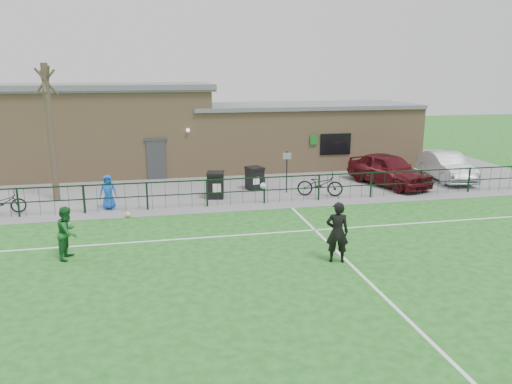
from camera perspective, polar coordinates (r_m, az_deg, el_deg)
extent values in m
plane|color=#1A591B|center=(14.31, 4.19, -9.80)|extent=(90.00, 90.00, 0.00)
cube|color=slate|center=(26.96, -3.73, 1.58)|extent=(34.00, 13.00, 0.02)
cube|color=white|center=(21.49, -1.54, -1.60)|extent=(28.00, 0.10, 0.01)
cube|color=white|center=(17.93, 0.66, -4.78)|extent=(28.00, 0.10, 0.01)
cube|color=white|center=(14.96, 11.67, -8.97)|extent=(0.10, 16.00, 0.01)
cube|color=black|center=(21.53, -1.65, 0.07)|extent=(28.00, 0.10, 1.20)
cylinder|color=#423428|center=(23.63, -22.42, 6.18)|extent=(0.30, 0.30, 6.00)
cube|color=black|center=(22.75, -4.64, 0.70)|extent=(0.87, 0.94, 1.10)
cube|color=black|center=(24.26, -0.16, 1.49)|extent=(0.87, 0.94, 1.03)
cylinder|color=black|center=(23.61, 3.53, 2.33)|extent=(0.06, 0.06, 2.00)
imported|color=#4D0D14|center=(25.96, 14.93, 2.49)|extent=(3.22, 5.07, 1.61)
imported|color=#A8ACB0|center=(28.19, 20.91, 2.76)|extent=(2.03, 4.56, 1.45)
imported|color=black|center=(22.57, -27.02, -1.12)|extent=(1.87, 1.00, 0.93)
imported|color=black|center=(23.17, 7.33, 0.88)|extent=(2.22, 1.35, 1.10)
imported|color=blue|center=(21.70, -16.54, -0.01)|extent=(0.72, 0.47, 1.45)
imported|color=black|center=(15.31, 9.27, -4.55)|extent=(0.78, 0.62, 1.89)
sphere|color=white|center=(17.83, 0.82, 0.73)|extent=(0.22, 0.22, 0.22)
imported|color=#1A5B26|center=(16.51, -20.73, -4.35)|extent=(0.80, 0.93, 1.66)
sphere|color=white|center=(20.45, -14.43, -2.51)|extent=(0.24, 0.24, 0.24)
cube|color=tan|center=(29.58, -4.62, 6.09)|extent=(24.00, 5.00, 3.50)
cube|color=tan|center=(29.24, -17.13, 10.07)|extent=(11.52, 5.00, 1.20)
cube|color=#525559|center=(29.20, -17.23, 11.47)|extent=(12.02, 5.40, 0.28)
cube|color=#525559|center=(30.51, 5.33, 9.80)|extent=(13.44, 5.30, 0.22)
cube|color=#383A3D|center=(26.96, -11.30, 3.59)|extent=(1.00, 0.08, 2.10)
cube|color=black|center=(28.74, 9.07, 5.43)|extent=(1.80, 0.08, 1.20)
cube|color=#19661E|center=(28.22, 6.65, 5.97)|extent=(0.45, 0.04, 0.55)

